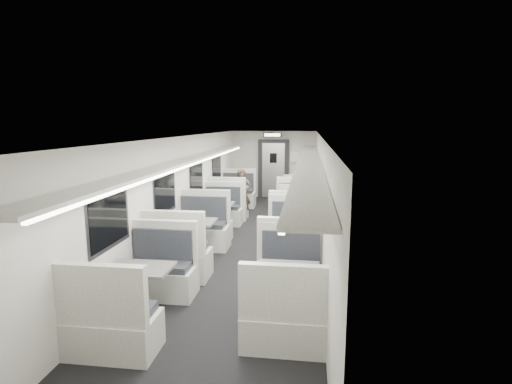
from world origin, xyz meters
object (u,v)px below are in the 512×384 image
(booth_left_b, at_px, (216,217))
(passenger, at_px, (242,194))
(booth_left_d, at_px, (140,293))
(booth_left_c, at_px, (191,240))
(booth_right_c, at_px, (293,246))
(booth_left_a, at_px, (233,199))
(booth_right_a, at_px, (299,204))
(exit_sign, at_px, (272,135))
(booth_right_d, at_px, (287,291))
(vestibule_door, at_px, (273,169))
(booth_right_b, at_px, (297,218))

(booth_left_b, height_order, passenger, passenger)
(booth_left_d, bearing_deg, booth_left_c, 90.00)
(booth_right_c, bearing_deg, passenger, 113.67)
(booth_left_a, xyz_separation_m, booth_right_a, (2.00, -0.31, -0.04))
(passenger, relative_size, exit_sign, 2.30)
(booth_right_d, bearing_deg, booth_right_a, 90.00)
(vestibule_door, bearing_deg, booth_right_c, -81.85)
(booth_left_d, height_order, vestibule_door, vestibule_door)
(booth_right_a, xyz_separation_m, booth_right_c, (0.00, -4.12, 0.03))
(booth_left_b, height_order, booth_right_c, booth_right_c)
(booth_left_c, bearing_deg, booth_right_a, 63.89)
(booth_left_a, distance_m, booth_right_a, 2.02)
(booth_right_a, bearing_deg, booth_right_d, -90.00)
(booth_right_c, distance_m, exit_sign, 6.84)
(booth_left_b, distance_m, booth_left_c, 2.15)
(booth_left_c, distance_m, booth_right_a, 4.54)
(exit_sign, bearing_deg, booth_right_d, -83.30)
(booth_left_b, xyz_separation_m, booth_right_c, (2.00, -2.18, 0.02))
(booth_left_a, relative_size, booth_left_b, 1.08)
(booth_left_d, xyz_separation_m, booth_right_d, (2.00, 0.35, -0.02))
(booth_left_a, height_order, booth_right_d, booth_left_a)
(booth_right_b, bearing_deg, passenger, 138.51)
(booth_right_a, distance_m, booth_right_b, 1.91)
(booth_left_d, xyz_separation_m, vestibule_door, (1.00, 9.35, 0.65))
(booth_left_b, relative_size, booth_left_d, 0.96)
(booth_right_a, xyz_separation_m, exit_sign, (-1.00, 2.38, 1.91))
(booth_right_b, height_order, vestibule_door, vestibule_door)
(booth_left_d, bearing_deg, booth_left_a, 90.00)
(booth_left_d, bearing_deg, exit_sign, 83.56)
(booth_left_d, bearing_deg, booth_right_b, 66.39)
(booth_left_b, relative_size, passenger, 1.48)
(booth_left_b, relative_size, exit_sign, 3.39)
(booth_left_c, distance_m, vestibule_door, 7.05)
(passenger, bearing_deg, booth_left_a, 106.96)
(booth_right_a, relative_size, vestibule_door, 0.98)
(booth_left_a, xyz_separation_m, passenger, (0.42, -0.82, 0.30))
(exit_sign, bearing_deg, passenger, -101.35)
(booth_right_a, relative_size, booth_right_c, 0.92)
(booth_left_c, distance_m, booth_left_d, 2.41)
(booth_right_b, relative_size, vestibule_door, 1.12)
(booth_left_d, distance_m, booth_right_d, 2.03)
(booth_right_c, bearing_deg, booth_right_b, 90.00)
(booth_left_a, height_order, booth_right_c, booth_left_a)
(booth_left_b, height_order, booth_right_b, booth_right_b)
(booth_left_b, xyz_separation_m, vestibule_door, (1.00, 4.80, 0.66))
(booth_left_c, distance_m, booth_right_d, 2.87)
(booth_left_a, height_order, booth_left_b, booth_left_a)
(booth_left_b, height_order, exit_sign, exit_sign)
(booth_right_c, bearing_deg, exit_sign, 98.75)
(booth_left_a, bearing_deg, booth_left_d, -90.00)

